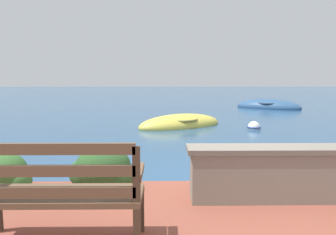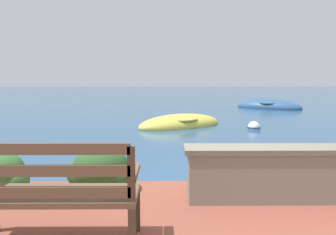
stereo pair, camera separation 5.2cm
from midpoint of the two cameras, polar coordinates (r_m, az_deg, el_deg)
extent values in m
plane|color=navy|center=(4.70, 8.79, -13.38)|extent=(80.00, 80.00, 0.00)
cube|color=#433123|center=(3.17, -5.24, -15.75)|extent=(0.06, 0.06, 0.40)
cube|color=#433123|center=(2.79, -5.95, -19.16)|extent=(0.06, 0.06, 0.40)
cube|color=brown|center=(3.02, -18.56, -12.75)|extent=(1.38, 0.48, 0.05)
cube|color=brown|center=(2.80, -19.99, -12.17)|extent=(1.31, 0.04, 0.09)
cube|color=brown|center=(2.75, -20.15, -8.73)|extent=(1.31, 0.04, 0.09)
cube|color=brown|center=(2.70, -20.32, -5.16)|extent=(1.31, 0.04, 0.09)
cube|color=#433123|center=(2.61, -6.10, -9.82)|extent=(0.06, 0.04, 0.45)
cube|color=brown|center=(2.83, -5.68, -9.42)|extent=(0.07, 0.43, 0.05)
cube|color=gray|center=(4.04, 18.27, -9.62)|extent=(2.02, 0.35, 0.57)
cube|color=#6C655B|center=(3.96, 18.46, -5.26)|extent=(2.12, 0.39, 0.06)
ellipsoid|color=#38662D|center=(4.51, -27.36, -8.58)|extent=(0.62, 0.56, 0.53)
ellipsoid|color=#38662D|center=(4.44, -25.64, -9.97)|extent=(0.44, 0.39, 0.34)
ellipsoid|color=#2D5628|center=(4.24, -11.54, -8.48)|extent=(0.69, 0.62, 0.59)
ellipsoid|color=#2D5628|center=(4.35, -13.87, -9.31)|extent=(0.52, 0.47, 0.41)
ellipsoid|color=#2D5628|center=(4.21, -9.24, -10.02)|extent=(0.48, 0.43, 0.38)
ellipsoid|color=#426B33|center=(4.28, 10.91, -8.48)|extent=(0.66, 0.59, 0.56)
ellipsoid|color=#426B33|center=(4.32, 8.36, -9.42)|extent=(0.49, 0.45, 0.40)
ellipsoid|color=#426B33|center=(4.31, 13.14, -9.79)|extent=(0.46, 0.42, 0.36)
ellipsoid|color=#DBC64C|center=(10.57, 2.02, -1.26)|extent=(3.13, 2.46, 0.70)
torus|color=olive|center=(10.54, 2.02, -0.23)|extent=(1.62, 1.62, 0.07)
cube|color=#846647|center=(10.78, 4.00, -0.23)|extent=(0.57, 0.88, 0.04)
cube|color=#846647|center=(10.35, 0.30, -0.53)|extent=(0.57, 0.88, 0.04)
ellipsoid|color=#2D517A|center=(16.85, 16.98, 1.74)|extent=(3.31, 2.64, 0.81)
torus|color=#2D4157|center=(16.83, 17.01, 2.49)|extent=(1.72, 1.72, 0.07)
cube|color=#846647|center=(16.94, 15.47, 2.48)|extent=(0.61, 0.92, 0.04)
cube|color=#846647|center=(16.76, 18.30, 2.32)|extent=(0.61, 0.92, 0.04)
sphere|color=white|center=(10.32, 14.60, -1.65)|extent=(0.37, 0.37, 0.37)
torus|color=navy|center=(10.32, 14.60, -1.65)|extent=(0.41, 0.41, 0.04)
camera|label=1|loc=(0.03, -90.13, -0.02)|focal=35.00mm
camera|label=2|loc=(0.03, 89.87, 0.02)|focal=35.00mm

